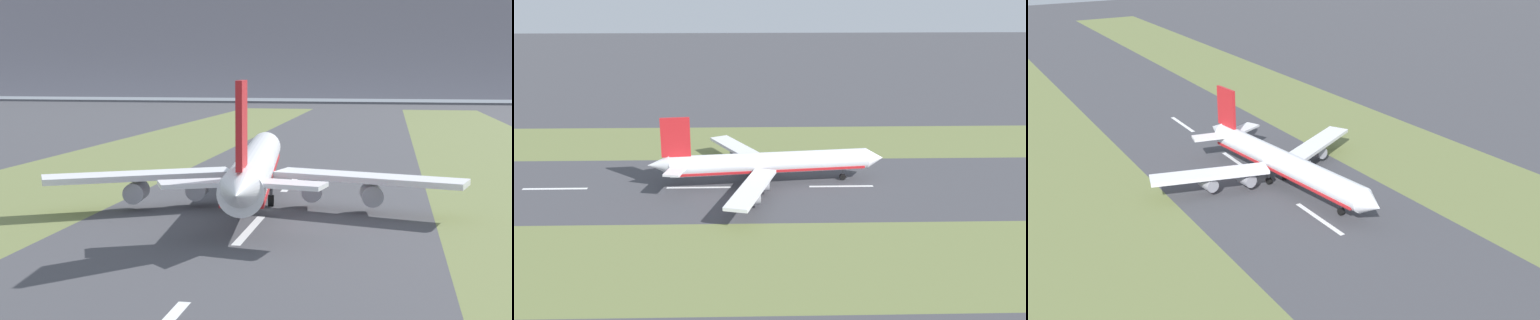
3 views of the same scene
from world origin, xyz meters
The scene contains 7 objects.
ground_plane centered at (0.00, 0.00, 0.00)m, with size 800.00×800.00×0.00m, color #424247.
grass_median_west centered at (-45.00, 0.00, 0.00)m, with size 40.00×600.00×0.01m, color olive.
grass_median_east centered at (45.00, 0.00, 0.00)m, with size 40.00×600.00×0.01m, color olive.
centreline_dash_near centered at (0.00, -54.06, 0.01)m, with size 1.20×18.00×0.01m, color silver.
centreline_dash_mid centered at (0.00, -14.06, 0.01)m, with size 1.20×18.00×0.01m, color silver.
centreline_dash_far centered at (0.00, 25.94, 0.01)m, with size 1.20×18.00×0.01m, color silver.
airplane_main_jet centered at (-2.68, 4.05, 6.02)m, with size 63.69×67.18×20.20m.
Camera 3 is at (70.73, 125.42, 63.26)m, focal length 42.00 mm.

